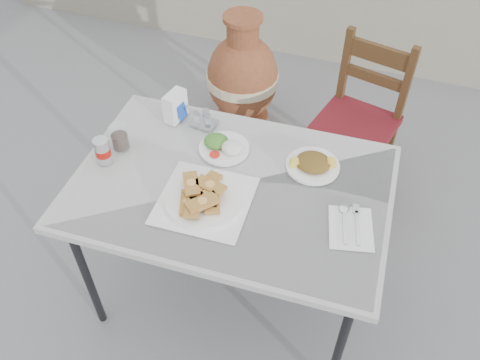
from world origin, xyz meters
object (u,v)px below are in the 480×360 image
(cola_glass, at_px, (120,138))
(napkin_holder, at_px, (175,106))
(salad_chopped_plate, at_px, (313,164))
(soda_can, at_px, (103,151))
(salad_rice_plate, at_px, (223,146))
(cafe_table, at_px, (231,193))
(condiment_caddy, at_px, (204,120))
(terracotta_urn, at_px, (243,78))
(chair, at_px, (358,120))
(pide_plate, at_px, (204,195))

(cola_glass, distance_m, napkin_holder, 0.30)
(salad_chopped_plate, bearing_deg, soda_can, -162.93)
(salad_rice_plate, bearing_deg, salad_chopped_plate, 3.07)
(cafe_table, relative_size, condiment_caddy, 11.22)
(terracotta_urn, bearing_deg, cafe_table, -72.97)
(chair, bearing_deg, cafe_table, -98.56)
(napkin_holder, bearing_deg, pide_plate, -43.15)
(soda_can, xyz_separation_m, terracotta_urn, (0.16, 1.34, -0.47))
(terracotta_urn, bearing_deg, salad_rice_plate, -75.17)
(cafe_table, relative_size, salad_chopped_plate, 5.82)
(cafe_table, bearing_deg, condiment_caddy, 128.13)
(salad_chopped_plate, xyz_separation_m, cola_glass, (-0.83, -0.16, 0.03))
(chair, bearing_deg, salad_chopped_plate, -84.19)
(salad_chopped_plate, relative_size, cola_glass, 2.02)
(pide_plate, height_order, salad_rice_plate, pide_plate)
(pide_plate, relative_size, soda_can, 3.16)
(terracotta_urn, bearing_deg, soda_can, -96.91)
(salad_chopped_plate, distance_m, soda_can, 0.89)
(cola_glass, xyz_separation_m, condiment_caddy, (0.29, 0.26, -0.02))
(soda_can, distance_m, napkin_holder, 0.40)
(soda_can, bearing_deg, salad_chopped_plate, 17.07)
(cafe_table, bearing_deg, terracotta_urn, 107.03)
(soda_can, relative_size, terracotta_urn, 0.14)
(salad_chopped_plate, distance_m, terracotta_urn, 1.35)
(pide_plate, xyz_separation_m, cola_glass, (-0.47, 0.17, 0.02))
(salad_rice_plate, bearing_deg, cafe_table, -61.13)
(napkin_holder, relative_size, condiment_caddy, 1.18)
(cafe_table, bearing_deg, soda_can, -174.51)
(salad_chopped_plate, height_order, napkin_holder, napkin_holder)
(salad_rice_plate, relative_size, cola_glass, 1.96)
(salad_chopped_plate, height_order, soda_can, soda_can)
(terracotta_urn, bearing_deg, chair, -21.30)
(cafe_table, relative_size, chair, 1.42)
(pide_plate, height_order, condiment_caddy, condiment_caddy)
(terracotta_urn, bearing_deg, cola_glass, -96.53)
(napkin_holder, xyz_separation_m, condiment_caddy, (0.14, 0.00, -0.04))
(cola_glass, height_order, condiment_caddy, cola_glass)
(napkin_holder, distance_m, condiment_caddy, 0.15)
(cola_glass, bearing_deg, chair, 44.61)
(terracotta_urn, bearing_deg, pide_plate, -76.90)
(salad_rice_plate, xyz_separation_m, chair, (0.50, 0.79, -0.33))
(cafe_table, relative_size, salad_rice_plate, 5.99)
(pide_plate, xyz_separation_m, terracotta_urn, (-0.33, 1.41, -0.44))
(cafe_table, xyz_separation_m, terracotta_urn, (-0.39, 1.28, -0.35))
(soda_can, xyz_separation_m, chair, (0.96, 1.03, -0.37))
(salad_rice_plate, bearing_deg, soda_can, -152.14)
(salad_chopped_plate, xyz_separation_m, chair, (0.11, 0.77, -0.33))
(salad_rice_plate, height_order, terracotta_urn, salad_rice_plate)
(salad_chopped_plate, distance_m, cola_glass, 0.84)
(soda_can, bearing_deg, pide_plate, -8.05)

